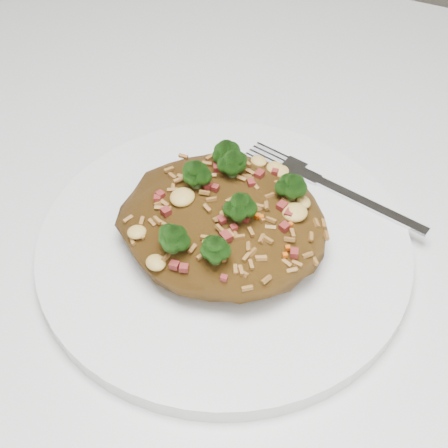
{
  "coord_description": "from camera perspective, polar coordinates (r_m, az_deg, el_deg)",
  "views": [
    {
      "loc": [
        0.1,
        -0.33,
        1.11
      ],
      "look_at": [
        -0.03,
        -0.05,
        0.78
      ],
      "focal_mm": 50.0,
      "sensor_mm": 36.0,
      "label": 1
    }
  ],
  "objects": [
    {
      "name": "dining_table",
      "position": [
        0.57,
        4.31,
        -5.81
      ],
      "size": [
        1.2,
        0.8,
        0.75
      ],
      "color": "silver",
      "rests_on": "ground"
    },
    {
      "name": "fork",
      "position": [
        0.51,
        10.78,
        2.91
      ],
      "size": [
        0.16,
        0.05,
        0.0
      ],
      "rotation": [
        0.0,
        0.0,
        -0.21
      ],
      "color": "silver",
      "rests_on": "plate"
    },
    {
      "name": "fried_rice",
      "position": [
        0.45,
        0.01,
        0.99
      ],
      "size": [
        0.15,
        0.14,
        0.06
      ],
      "color": "brown",
      "rests_on": "plate"
    },
    {
      "name": "plate",
      "position": [
        0.47,
        0.0,
        -1.81
      ],
      "size": [
        0.28,
        0.28,
        0.01
      ],
      "primitive_type": "cylinder",
      "color": "white",
      "rests_on": "dining_table"
    }
  ]
}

